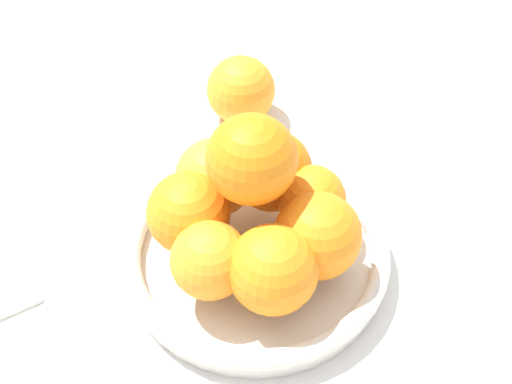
% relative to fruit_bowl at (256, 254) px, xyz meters
% --- Properties ---
extents(ground_plane, '(4.00, 4.00, 0.00)m').
position_rel_fruit_bowl_xyz_m(ground_plane, '(0.00, 0.00, -0.02)').
color(ground_plane, silver).
extents(fruit_bowl, '(0.27, 0.27, 0.04)m').
position_rel_fruit_bowl_xyz_m(fruit_bowl, '(0.00, 0.00, 0.00)').
color(fruit_bowl, silver).
rests_on(fruit_bowl, ground_plane).
extents(orange_pile, '(0.21, 0.19, 0.15)m').
position_rel_fruit_bowl_xyz_m(orange_pile, '(-0.00, -0.00, 0.07)').
color(orange_pile, orange).
rests_on(orange_pile, fruit_bowl).
extents(stray_orange, '(0.08, 0.08, 0.08)m').
position_rel_fruit_bowl_xyz_m(stray_orange, '(-0.22, 0.07, 0.02)').
color(stray_orange, orange).
rests_on(stray_orange, ground_plane).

